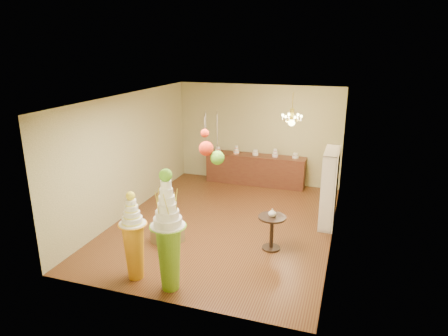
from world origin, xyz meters
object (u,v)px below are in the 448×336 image
(pedestal_green, at_px, (169,243))
(round_table, at_px, (272,228))
(sideboard, at_px, (255,169))
(pedestal_orange, at_px, (134,244))

(pedestal_green, bearing_deg, round_table, 54.46)
(sideboard, relative_size, round_table, 4.12)
(pedestal_green, bearing_deg, pedestal_orange, 171.41)
(pedestal_green, height_order, pedestal_orange, pedestal_green)
(pedestal_green, distance_m, pedestal_orange, 0.79)
(round_table, bearing_deg, sideboard, 108.89)
(pedestal_green, distance_m, round_table, 2.43)
(sideboard, height_order, round_table, sideboard)
(pedestal_orange, height_order, sideboard, pedestal_orange)
(pedestal_orange, height_order, round_table, pedestal_orange)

